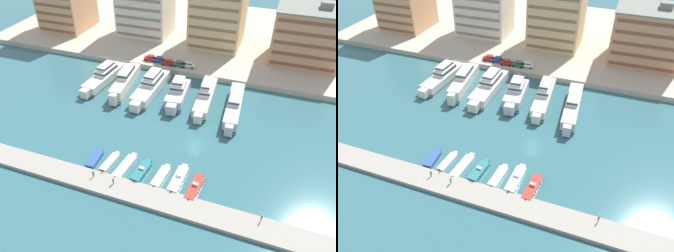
{
  "view_description": "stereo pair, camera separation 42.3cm",
  "coord_description": "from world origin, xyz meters",
  "views": [
    {
      "loc": [
        14.18,
        -57.07,
        51.08
      ],
      "look_at": [
        -7.28,
        1.65,
        2.5
      ],
      "focal_mm": 35.0,
      "sensor_mm": 36.0,
      "label": 1
    },
    {
      "loc": [
        14.58,
        -56.92,
        51.08
      ],
      "look_at": [
        -7.28,
        1.65,
        2.5
      ],
      "focal_mm": 35.0,
      "sensor_mm": 36.0,
      "label": 2
    }
  ],
  "objects": [
    {
      "name": "ground_plane",
      "position": [
        0.0,
        0.0,
        0.0
      ],
      "size": [
        400.0,
        400.0,
        0.0
      ],
      "primitive_type": "plane",
      "color": "#336670"
    },
    {
      "name": "quay_promenade",
      "position": [
        0.0,
        65.62,
        0.84
      ],
      "size": [
        180.0,
        70.0,
        1.68
      ],
      "primitive_type": "cube",
      "color": "#BCB29E",
      "rests_on": "ground"
    },
    {
      "name": "pier_dock",
      "position": [
        0.0,
        -18.65,
        0.41
      ],
      "size": [
        120.0,
        5.3,
        0.82
      ],
      "primitive_type": "cube",
      "color": "#9E998E",
      "rests_on": "ground"
    },
    {
      "name": "yacht_ivory_far_left",
      "position": [
        -34.08,
        18.63,
        1.98
      ],
      "size": [
        6.05,
        20.77,
        7.28
      ],
      "color": "silver",
      "rests_on": "ground"
    },
    {
      "name": "yacht_ivory_left",
      "position": [
        -26.51,
        17.58,
        2.32
      ],
      "size": [
        5.39,
        20.19,
        7.43
      ],
      "color": "silver",
      "rests_on": "ground"
    },
    {
      "name": "yacht_ivory_mid_left",
      "position": [
        -18.53,
        18.13,
        2.14
      ],
      "size": [
        5.39,
        22.09,
        7.7
      ],
      "color": "silver",
      "rests_on": "ground"
    },
    {
      "name": "yacht_silver_center_left",
      "position": [
        -10.04,
        17.04,
        2.19
      ],
      "size": [
        6.08,
        16.26,
        7.84
      ],
      "color": "silver",
      "rests_on": "ground"
    },
    {
      "name": "yacht_ivory_center",
      "position": [
        -2.44,
        18.64,
        2.12
      ],
      "size": [
        5.43,
        21.53,
        7.69
      ],
      "color": "silver",
      "rests_on": "ground"
    },
    {
      "name": "yacht_silver_center_right",
      "position": [
        5.96,
        16.7,
        1.92
      ],
      "size": [
        5.14,
        22.55,
        6.48
      ],
      "color": "silver",
      "rests_on": "ground"
    },
    {
      "name": "motorboat_blue_far_left",
      "position": [
        -19.37,
        -12.8,
        0.51
      ],
      "size": [
        2.36,
        6.41,
        1.02
      ],
      "color": "#33569E",
      "rests_on": "ground"
    },
    {
      "name": "motorboat_cream_left",
      "position": [
        -15.81,
        -12.41,
        0.4
      ],
      "size": [
        2.3,
        6.85,
        0.85
      ],
      "color": "beige",
      "rests_on": "ground"
    },
    {
      "name": "motorboat_white_mid_left",
      "position": [
        -12.15,
        -12.4,
        0.37
      ],
      "size": [
        2.81,
        8.49,
        0.82
      ],
      "color": "white",
      "rests_on": "ground"
    },
    {
      "name": "motorboat_teal_center_left",
      "position": [
        -8.06,
        -12.77,
        0.56
      ],
      "size": [
        2.77,
        7.24,
        1.5
      ],
      "color": "teal",
      "rests_on": "ground"
    },
    {
      "name": "motorboat_cream_center",
      "position": [
        -3.64,
        -12.64,
        0.45
      ],
      "size": [
        2.53,
        7.15,
        0.9
      ],
      "color": "beige",
      "rests_on": "ground"
    },
    {
      "name": "motorboat_white_center_right",
      "position": [
        0.07,
        -12.16,
        0.54
      ],
      "size": [
        2.5,
        8.57,
        1.52
      ],
      "color": "white",
      "rests_on": "ground"
    },
    {
      "name": "motorboat_red_mid_right",
      "position": [
        3.95,
        -13.19,
        0.49
      ],
      "size": [
        2.55,
        7.85,
        1.5
      ],
      "color": "red",
      "rests_on": "ground"
    },
    {
      "name": "car_red_far_left",
      "position": [
        -25.26,
        34.02,
        2.66
      ],
      "size": [
        4.22,
        2.18,
        1.8
      ],
      "color": "red",
      "rests_on": "quay_promenade"
    },
    {
      "name": "car_blue_left",
      "position": [
        -22.21,
        33.89,
        2.66
      ],
      "size": [
        4.15,
        2.03,
        1.8
      ],
      "color": "#28428E",
      "rests_on": "quay_promenade"
    },
    {
      "name": "car_red_mid_left",
      "position": [
        -18.78,
        33.04,
        2.66
      ],
      "size": [
        4.18,
        2.09,
        1.8
      ],
      "color": "red",
      "rests_on": "quay_promenade"
    },
    {
      "name": "car_green_center_left",
      "position": [
        -14.97,
        33.27,
        2.66
      ],
      "size": [
        4.16,
        2.05,
        1.8
      ],
      "color": "#2D6642",
      "rests_on": "quay_promenade"
    },
    {
      "name": "car_white_center",
      "position": [
        -11.96,
        33.76,
        2.66
      ],
      "size": [
        4.2,
        2.13,
        1.8
      ],
      "color": "white",
      "rests_on": "quay_promenade"
    },
    {
      "name": "apartment_block_left",
      "position": [
        -35.83,
        55.32,
        13.24
      ],
      "size": [
        19.27,
        14.51,
        25.0
      ],
      "color": "silver",
      "rests_on": "quay_promenade"
    },
    {
      "name": "apartment_block_mid_left",
      "position": [
        -8.16,
        54.7,
        15.29
      ],
      "size": [
        17.86,
        16.85,
        29.11
      ],
      "color": "#E0BC84",
      "rests_on": "quay_promenade"
    },
    {
      "name": "apartment_block_center_left",
      "position": [
        21.65,
        51.54,
        10.39
      ],
      "size": [
        21.34,
        17.01,
        19.32
      ],
      "color": "tan",
      "rests_on": "quay_promenade"
    },
    {
      "name": "pedestrian_near_edge",
      "position": [
        -11.86,
        -18.18,
        1.8
      ],
      "size": [
        0.29,
        0.63,
        1.65
      ],
      "color": "#4C515B",
      "rests_on": "pier_dock"
    },
    {
      "name": "pedestrian_mid_deck",
      "position": [
        17.57,
        -17.09,
        1.78
      ],
      "size": [
        0.36,
        0.59,
        1.61
      ],
      "color": "#7A6B56",
      "rests_on": "pier_dock"
    },
    {
      "name": "pedestrian_far_side",
      "position": [
        -16.64,
        -17.87,
        1.76
      ],
      "size": [
        0.25,
        0.61,
        1.58
      ],
      "color": "#4C515B",
      "rests_on": "pier_dock"
    },
    {
      "name": "bollard_west",
      "position": [
        -15.57,
        -16.25,
        1.15
      ],
      "size": [
        0.2,
        0.2,
        0.61
      ],
      "color": "#2D2D33",
      "rests_on": "pier_dock"
    },
    {
      "name": "bollard_west_mid",
      "position": [
        -7.9,
        -16.25,
        1.15
      ],
      "size": [
        0.2,
        0.2,
        0.61
      ],
      "color": "#2D2D33",
      "rests_on": "pier_dock"
    },
    {
      "name": "bollard_east_mid",
      "position": [
        -0.22,
        -16.25,
        1.15
      ],
      "size": [
        0.2,
        0.2,
        0.61
      ],
      "color": "#2D2D33",
      "rests_on": "pier_dock"
    }
  ]
}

